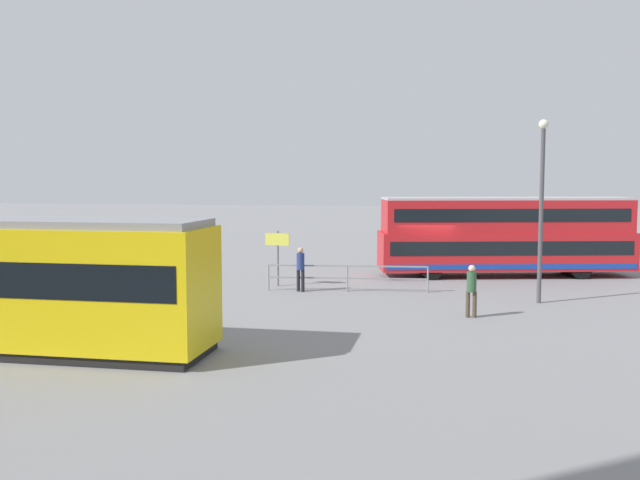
{
  "coord_description": "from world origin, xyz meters",
  "views": [
    {
      "loc": [
        -0.53,
        32.68,
        4.68
      ],
      "look_at": [
        3.98,
        6.28,
        2.25
      ],
      "focal_mm": 39.41,
      "sensor_mm": 36.0,
      "label": 1
    }
  ],
  "objects": [
    {
      "name": "ground_plane",
      "position": [
        0.0,
        0.0,
        0.0
      ],
      "size": [
        160.0,
        160.0,
        0.0
      ],
      "primitive_type": "plane",
      "color": "gray"
    },
    {
      "name": "double_decker_bus",
      "position": [
        -3.57,
        -1.06,
        1.91
      ],
      "size": [
        12.01,
        4.81,
        3.71
      ],
      "color": "red",
      "rests_on": "ground"
    },
    {
      "name": "pedestrian_near_railing",
      "position": [
        5.02,
        4.88,
        1.05
      ],
      "size": [
        0.42,
        0.42,
        1.81
      ],
      "color": "black",
      "rests_on": "ground"
    },
    {
      "name": "pedestrian_crossing",
      "position": [
        -1.61,
        9.12,
        1.02
      ],
      "size": [
        0.36,
        0.34,
        1.76
      ],
      "color": "#4C3F2D",
      "rests_on": "ground"
    },
    {
      "name": "pedestrian_railing",
      "position": [
        3.14,
        4.58,
        0.73
      ],
      "size": [
        6.55,
        0.59,
        1.08
      ],
      "color": "gray",
      "rests_on": "ground"
    },
    {
      "name": "info_sign",
      "position": [
        6.27,
        3.64,
        1.64
      ],
      "size": [
        1.09,
        0.26,
        2.37
      ],
      "color": "slate",
      "rests_on": "ground"
    },
    {
      "name": "street_lamp",
      "position": [
        -4.21,
        5.94,
        3.95
      ],
      "size": [
        0.36,
        0.36,
        6.75
      ],
      "color": "#4C4C51",
      "rests_on": "ground"
    }
  ]
}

